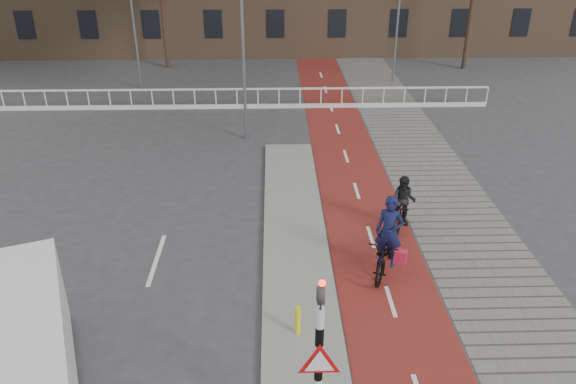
{
  "coord_description": "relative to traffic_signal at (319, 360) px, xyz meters",
  "views": [
    {
      "loc": [
        -1.29,
        -8.86,
        8.45
      ],
      "look_at": [
        -0.9,
        5.0,
        1.5
      ],
      "focal_mm": 35.0,
      "sensor_mm": 36.0,
      "label": 1
    }
  ],
  "objects": [
    {
      "name": "ground",
      "position": [
        0.6,
        2.02,
        -1.99
      ],
      "size": [
        120.0,
        120.0,
        0.0
      ],
      "primitive_type": "plane",
      "color": "#38383A",
      "rests_on": "ground"
    },
    {
      "name": "streetlight_near",
      "position": [
        -1.82,
        15.03,
        1.99
      ],
      "size": [
        0.12,
        0.12,
        7.96
      ],
      "primitive_type": "cylinder",
      "color": "slate",
      "rests_on": "ground"
    },
    {
      "name": "bollard",
      "position": [
        -0.21,
        2.82,
        -1.52
      ],
      "size": [
        0.12,
        0.12,
        0.71
      ],
      "primitive_type": "cylinder",
      "color": "yellow",
      "rests_on": "curb_island"
    },
    {
      "name": "cyclist_near",
      "position": [
        2.21,
        5.28,
        -1.25
      ],
      "size": [
        1.52,
        2.22,
        2.16
      ],
      "rotation": [
        0.0,
        0.0,
        -0.41
      ],
      "color": "black",
      "rests_on": "bike_lane"
    },
    {
      "name": "cyclist_far",
      "position": [
        3.05,
        7.42,
        -1.27
      ],
      "size": [
        1.03,
        1.61,
        1.71
      ],
      "rotation": [
        0.0,
        0.0,
        -0.42
      ],
      "color": "black",
      "rests_on": "bike_lane"
    },
    {
      "name": "van",
      "position": [
        -5.49,
        1.04,
        -0.87
      ],
      "size": [
        3.64,
        5.31,
        2.12
      ],
      "rotation": [
        0.0,
        0.0,
        0.38
      ],
      "color": "white",
      "rests_on": "ground"
    },
    {
      "name": "railing",
      "position": [
        -4.4,
        19.02,
        -1.68
      ],
      "size": [
        28.0,
        0.1,
        0.99
      ],
      "color": "silver",
      "rests_on": "ground"
    },
    {
      "name": "tree_mid",
      "position": [
        -6.99,
        27.03,
        1.6
      ],
      "size": [
        0.27,
        0.27,
        7.18
      ],
      "primitive_type": "cylinder",
      "color": "#311E16",
      "rests_on": "ground"
    },
    {
      "name": "streetlight_left",
      "position": [
        -7.73,
        22.74,
        2.4
      ],
      "size": [
        0.12,
        0.12,
        8.78
      ],
      "primitive_type": "cylinder",
      "color": "slate",
      "rests_on": "ground"
    },
    {
      "name": "streetlight_right",
      "position": [
        5.95,
        23.47,
        2.26
      ],
      "size": [
        0.12,
        0.12,
        8.49
      ],
      "primitive_type": "cylinder",
      "color": "slate",
      "rests_on": "ground"
    },
    {
      "name": "sidewalk",
      "position": [
        4.9,
        12.02,
        -1.98
      ],
      "size": [
        3.0,
        60.0,
        0.01
      ],
      "primitive_type": "cube",
      "color": "slate",
      "rests_on": "ground"
    },
    {
      "name": "traffic_signal",
      "position": [
        0.0,
        0.0,
        0.0
      ],
      "size": [
        0.8,
        0.8,
        3.68
      ],
      "color": "black",
      "rests_on": "curb_island"
    },
    {
      "name": "curb_island",
      "position": [
        -0.1,
        6.02,
        -1.93
      ],
      "size": [
        1.8,
        16.0,
        0.12
      ],
      "primitive_type": "cube",
      "color": "gray",
      "rests_on": "ground"
    },
    {
      "name": "bike_lane",
      "position": [
        2.1,
        12.02,
        -1.98
      ],
      "size": [
        2.5,
        60.0,
        0.01
      ],
      "primitive_type": "cube",
      "color": "maroon",
      "rests_on": "ground"
    }
  ]
}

